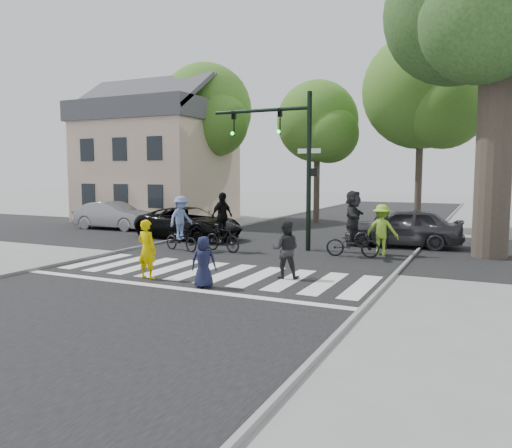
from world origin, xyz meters
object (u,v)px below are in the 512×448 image
(car_silver, at_px, (114,216))
(car_grey, at_px, (403,227))
(cyclist_mid, at_px, (222,227))
(car_suv, at_px, (189,223))
(pedestrian_woman, at_px, (147,249))
(cyclist_right, at_px, (353,227))
(traffic_signal, at_px, (288,149))
(pedestrian_child, at_px, (204,262))
(pedestrian_adult, at_px, (286,249))
(cyclist_left, at_px, (181,227))

(car_silver, distance_m, car_grey, 14.84)
(cyclist_mid, bearing_deg, car_suv, 140.56)
(pedestrian_woman, distance_m, car_grey, 10.93)
(pedestrian_woman, xyz_separation_m, cyclist_right, (4.31, 6.09, 0.21))
(car_grey, bearing_deg, traffic_signal, -61.40)
(pedestrian_woman, relative_size, cyclist_mid, 0.75)
(car_grey, bearing_deg, cyclist_mid, -59.88)
(pedestrian_child, bearing_deg, cyclist_mid, -85.50)
(cyclist_right, height_order, car_grey, cyclist_right)
(pedestrian_adult, xyz_separation_m, cyclist_left, (-5.50, 2.98, 0.08))
(pedestrian_child, distance_m, pedestrian_adult, 2.48)
(traffic_signal, distance_m, cyclist_left, 5.08)
(pedestrian_woman, relative_size, cyclist_left, 0.80)
(pedestrian_woman, bearing_deg, pedestrian_child, 177.37)
(pedestrian_child, height_order, car_suv, car_suv)
(pedestrian_adult, bearing_deg, car_silver, -45.46)
(car_grey, bearing_deg, pedestrian_woman, -35.88)
(pedestrian_adult, distance_m, cyclist_mid, 5.23)
(pedestrian_child, bearing_deg, cyclist_left, -71.05)
(cyclist_left, distance_m, cyclist_mid, 1.61)
(cyclist_left, height_order, car_grey, cyclist_left)
(cyclist_left, bearing_deg, car_silver, 147.83)
(traffic_signal, height_order, pedestrian_child, traffic_signal)
(cyclist_mid, bearing_deg, pedestrian_adult, -40.93)
(pedestrian_adult, relative_size, car_silver, 0.37)
(car_suv, bearing_deg, pedestrian_woman, -145.07)
(pedestrian_adult, xyz_separation_m, car_grey, (2.01, 7.72, -0.04))
(traffic_signal, relative_size, pedestrian_adult, 3.62)
(traffic_signal, bearing_deg, car_suv, 169.19)
(cyclist_right, distance_m, car_silver, 14.01)
(cyclist_right, xyz_separation_m, car_silver, (-13.63, 3.22, -0.33))
(cyclist_left, bearing_deg, car_suv, 117.91)
(pedestrian_child, distance_m, cyclist_right, 6.76)
(pedestrian_child, relative_size, cyclist_right, 0.57)
(pedestrian_adult, height_order, car_grey, pedestrian_adult)
(car_suv, height_order, car_grey, car_grey)
(pedestrian_child, height_order, cyclist_right, cyclist_right)
(cyclist_mid, height_order, car_silver, cyclist_mid)
(traffic_signal, xyz_separation_m, car_silver, (-10.89, 2.55, -3.17))
(traffic_signal, bearing_deg, car_grey, 34.22)
(cyclist_mid, distance_m, car_grey, 7.35)
(car_silver, bearing_deg, cyclist_mid, -116.42)
(traffic_signal, bearing_deg, cyclist_right, -13.75)
(pedestrian_woman, xyz_separation_m, pedestrian_adult, (3.50, 1.72, -0.01))
(cyclist_mid, distance_m, cyclist_right, 4.85)
(pedestrian_woman, distance_m, pedestrian_adult, 3.90)
(pedestrian_adult, distance_m, car_grey, 7.98)
(cyclist_left, bearing_deg, car_grey, 32.27)
(traffic_signal, height_order, cyclist_mid, traffic_signal)
(traffic_signal, height_order, car_grey, traffic_signal)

